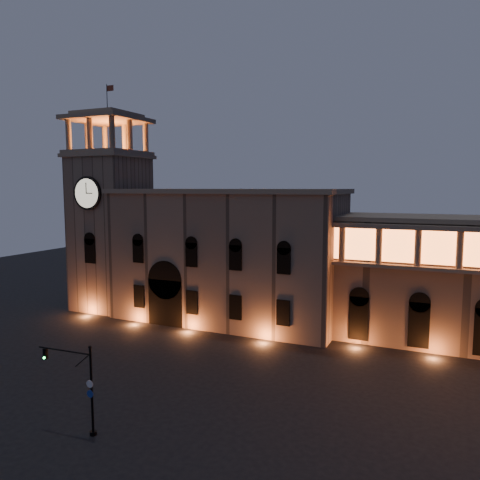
# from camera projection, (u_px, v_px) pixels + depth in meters

# --- Properties ---
(ground) EXTENTS (160.00, 160.00, 0.00)m
(ground) POSITION_uv_depth(u_px,v_px,m) (143.00, 383.00, 42.67)
(ground) COLOR black
(ground) RESTS_ON ground
(government_building) EXTENTS (30.80, 12.80, 17.60)m
(government_building) POSITION_uv_depth(u_px,v_px,m) (227.00, 255.00, 62.43)
(government_building) COLOR #79624F
(government_building) RESTS_ON ground
(clock_tower) EXTENTS (9.80, 9.80, 32.40)m
(clock_tower) POSITION_uv_depth(u_px,v_px,m) (111.00, 224.00, 68.64)
(clock_tower) COLOR #79624F
(clock_tower) RESTS_ON ground
(traffic_light) EXTENTS (4.87, 0.69, 6.68)m
(traffic_light) POSITION_uv_depth(u_px,v_px,m) (82.00, 387.00, 33.61)
(traffic_light) COLOR black
(traffic_light) RESTS_ON ground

